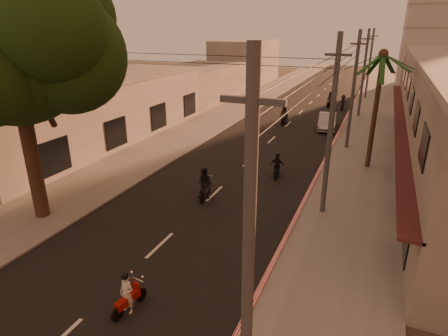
% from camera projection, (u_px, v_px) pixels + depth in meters
% --- Properties ---
extents(ground, '(160.00, 160.00, 0.00)m').
position_uv_depth(ground, '(133.00, 271.00, 15.04)').
color(ground, '#383023').
rests_on(ground, ground).
extents(road, '(10.00, 140.00, 0.02)m').
position_uv_depth(road, '(271.00, 140.00, 32.27)').
color(road, black).
rests_on(road, ground).
extents(sidewalk_right, '(5.00, 140.00, 0.12)m').
position_uv_depth(sidewalk_right, '(363.00, 150.00, 29.53)').
color(sidewalk_right, slate).
rests_on(sidewalk_right, ground).
extents(sidewalk_left, '(5.00, 140.00, 0.12)m').
position_uv_depth(sidewalk_left, '(194.00, 130.00, 34.97)').
color(sidewalk_left, slate).
rests_on(sidewalk_left, ground).
extents(curb_stripe, '(0.20, 60.00, 0.20)m').
position_uv_depth(curb_stripe, '(322.00, 166.00, 26.08)').
color(curb_stripe, red).
rests_on(curb_stripe, ground).
extents(left_building, '(8.20, 24.20, 5.20)m').
position_uv_depth(left_building, '(91.00, 110.00, 31.25)').
color(left_building, '#9D968E').
rests_on(left_building, ground).
extents(broadleaf_tree, '(9.60, 8.70, 12.10)m').
position_uv_depth(broadleaf_tree, '(19.00, 44.00, 16.28)').
color(broadleaf_tree, black).
rests_on(broadleaf_tree, ground).
extents(palm_tree, '(5.00, 5.00, 8.20)m').
position_uv_depth(palm_tree, '(382.00, 61.00, 23.38)').
color(palm_tree, black).
rests_on(palm_tree, ground).
extents(utility_poles, '(1.20, 48.26, 9.00)m').
position_uv_depth(utility_poles, '(356.00, 65.00, 27.70)').
color(utility_poles, '#38383A').
rests_on(utility_poles, ground).
extents(filler_right, '(8.00, 14.00, 6.00)m').
position_uv_depth(filler_right, '(433.00, 78.00, 47.66)').
color(filler_right, '#9D968E').
rests_on(filler_right, ground).
extents(filler_left_near, '(8.00, 14.00, 4.40)m').
position_uv_depth(filler_left_near, '(198.00, 84.00, 48.63)').
color(filler_left_near, '#9D968E').
rests_on(filler_left_near, ground).
extents(filler_left_far, '(8.00, 14.00, 7.00)m').
position_uv_depth(filler_left_far, '(245.00, 62.00, 63.67)').
color(filler_left_far, '#9D968E').
rests_on(filler_left_far, ground).
extents(scooter_red, '(0.71, 1.63, 1.60)m').
position_uv_depth(scooter_red, '(127.00, 294.00, 12.66)').
color(scooter_red, black).
rests_on(scooter_red, ground).
extents(scooter_mid_a, '(1.14, 1.95, 1.94)m').
position_uv_depth(scooter_mid_a, '(205.00, 184.00, 21.02)').
color(scooter_mid_a, black).
rests_on(scooter_mid_a, ground).
extents(scooter_mid_b, '(1.06, 1.70, 1.68)m').
position_uv_depth(scooter_mid_b, '(277.00, 166.00, 24.09)').
color(scooter_mid_b, black).
rests_on(scooter_mid_b, ground).
extents(scooter_far_a, '(0.92, 1.94, 1.91)m').
position_uv_depth(scooter_far_a, '(284.00, 116.00, 37.27)').
color(scooter_far_a, black).
rests_on(scooter_far_a, ground).
extents(scooter_far_b, '(1.12, 1.83, 1.80)m').
position_uv_depth(scooter_far_b, '(343.00, 103.00, 43.45)').
color(scooter_far_b, black).
rests_on(scooter_far_b, ground).
extents(parked_car, '(2.58, 4.84, 1.48)m').
position_uv_depth(parked_car, '(327.00, 121.00, 35.49)').
color(parked_car, '#93969A').
rests_on(parked_car, ground).
extents(scooter_far_c, '(1.09, 1.87, 1.86)m').
position_uv_depth(scooter_far_c, '(330.00, 100.00, 45.11)').
color(scooter_far_c, black).
rests_on(scooter_far_c, ground).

